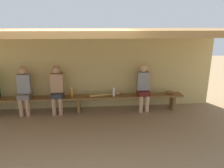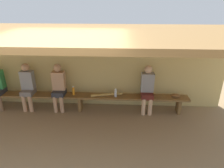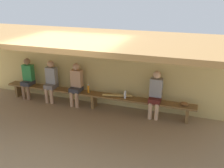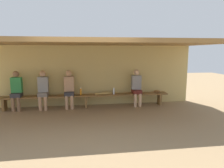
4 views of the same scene
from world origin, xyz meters
name	(u,v)px [view 4 (image 4 of 4)]	position (x,y,z in m)	size (l,w,h in m)	color
ground_plane	(87,122)	(0.00, 0.00, 0.00)	(24.00, 24.00, 0.00)	#937754
back_wall	(85,75)	(0.00, 2.00, 1.10)	(8.00, 0.20, 2.20)	tan
dugout_roof	(85,42)	(0.00, 0.70, 2.26)	(8.00, 2.80, 0.12)	olive
bench	(86,97)	(0.00, 1.55, 0.39)	(6.00, 0.36, 0.46)	brown
player_middle	(16,89)	(-2.33, 1.55, 0.73)	(0.34, 0.42, 1.34)	#333338
player_rightmost	(137,86)	(1.85, 1.55, 0.73)	(0.34, 0.42, 1.34)	#591E19
player_in_blue	(69,88)	(-0.57, 1.55, 0.73)	(0.34, 0.42, 1.34)	#333338
player_in_white	(43,88)	(-1.45, 1.55, 0.73)	(0.34, 0.42, 1.34)	slate
water_bottle_blue	(81,91)	(-0.18, 1.56, 0.58)	(0.07, 0.07, 0.25)	orange
water_bottle_green	(114,91)	(1.00, 1.51, 0.57)	(0.07, 0.07, 0.24)	silver
baseball_glove_worn	(157,91)	(2.65, 1.57, 0.51)	(0.24, 0.17, 0.09)	brown
baseball_bat	(107,93)	(0.75, 1.55, 0.49)	(0.07, 0.07, 0.87)	tan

